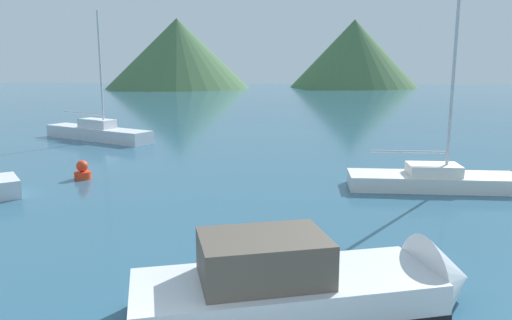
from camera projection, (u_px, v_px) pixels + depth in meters
name	position (u px, v px, depth m)	size (l,w,h in m)	color
motorboat_near	(318.00, 287.00, 10.01)	(7.39, 4.01, 2.29)	silver
sailboat_inner	(433.00, 179.00, 19.88)	(6.66, 2.02, 8.44)	white
sailboat_outer	(98.00, 132.00, 32.72)	(8.24, 5.42, 8.18)	silver
buoy_marker	(82.00, 171.00, 21.62)	(0.71, 0.71, 0.82)	red
hill_west	(178.00, 53.00, 102.09)	(29.34, 29.34, 14.01)	#476B42
hill_central	(354.00, 54.00, 105.15)	(26.74, 26.74, 14.03)	#476B42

